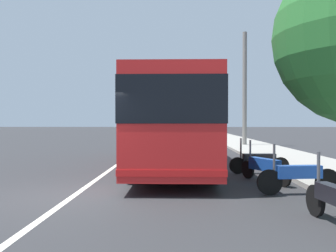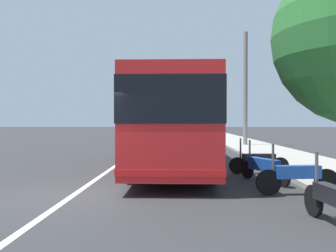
# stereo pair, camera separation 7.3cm
# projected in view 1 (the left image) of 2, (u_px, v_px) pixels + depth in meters

# --- Properties ---
(ground_plane) EXTENTS (220.00, 220.00, 0.00)m
(ground_plane) POSITION_uv_depth(u_px,v_px,m) (74.00, 196.00, 8.57)
(ground_plane) COLOR #2D2D30
(sidewalk_curb) EXTENTS (110.00, 3.60, 0.14)m
(sidewalk_curb) POSITION_uv_depth(u_px,v_px,m) (278.00, 155.00, 18.36)
(sidewalk_curb) COLOR #9E998E
(sidewalk_curb) RESTS_ON ground
(lane_divider_line) EXTENTS (110.00, 0.16, 0.01)m
(lane_divider_line) POSITION_uv_depth(u_px,v_px,m) (130.00, 156.00, 18.56)
(lane_divider_line) COLOR silver
(lane_divider_line) RESTS_ON ground
(coach_bus) EXTENTS (12.11, 2.70, 3.27)m
(coach_bus) POSITION_uv_depth(u_px,v_px,m) (174.00, 119.00, 14.24)
(coach_bus) COLOR red
(coach_bus) RESTS_ON ground
(motorcycle_by_tree) EXTENTS (0.37, 2.12, 1.27)m
(motorcycle_by_tree) POSITION_uv_depth(u_px,v_px,m) (298.00, 176.00, 8.72)
(motorcycle_by_tree) COLOR black
(motorcycle_by_tree) RESTS_ON ground
(motorcycle_far_end) EXTENTS (2.01, 1.00, 1.23)m
(motorcycle_far_end) POSITION_uv_depth(u_px,v_px,m) (264.00, 167.00, 10.50)
(motorcycle_far_end) COLOR black
(motorcycle_far_end) RESTS_ON ground
(motorcycle_nearest_curb) EXTENTS (0.29, 2.08, 1.24)m
(motorcycle_nearest_curb) POSITION_uv_depth(u_px,v_px,m) (259.00, 161.00, 12.21)
(motorcycle_nearest_curb) COLOR black
(motorcycle_nearest_curb) RESTS_ON ground
(car_behind_bus) EXTENTS (4.34, 2.00, 1.55)m
(car_behind_bus) POSITION_uv_depth(u_px,v_px,m) (182.00, 134.00, 30.84)
(car_behind_bus) COLOR red
(car_behind_bus) RESTS_ON ground
(car_ahead_same_lane) EXTENTS (4.11, 1.89, 1.60)m
(car_ahead_same_lane) POSITION_uv_depth(u_px,v_px,m) (147.00, 129.00, 52.11)
(car_ahead_same_lane) COLOR red
(car_ahead_same_lane) RESTS_ON ground
(car_oncoming) EXTENTS (4.54, 1.91, 1.35)m
(car_oncoming) POSITION_uv_depth(u_px,v_px,m) (173.00, 128.00, 58.54)
(car_oncoming) COLOR black
(car_oncoming) RESTS_ON ground
(car_far_distant) EXTENTS (4.28, 2.07, 1.51)m
(car_far_distant) POSITION_uv_depth(u_px,v_px,m) (175.00, 129.00, 49.39)
(car_far_distant) COLOR #2D7238
(car_far_distant) RESTS_ON ground
(utility_pole) EXTENTS (0.31, 0.31, 8.31)m
(utility_pole) POSITION_uv_depth(u_px,v_px,m) (245.00, 89.00, 25.58)
(utility_pole) COLOR slate
(utility_pole) RESTS_ON ground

